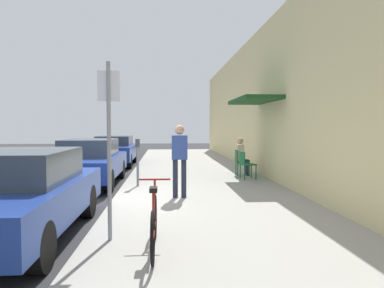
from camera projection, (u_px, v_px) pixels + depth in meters
The scene contains 13 objects.
ground_plane at pixel (113, 203), 8.40m from camera, with size 60.00×60.00×0.00m, color #2D2D30.
sidewalk_slab at pixel (201, 186), 10.55m from camera, with size 4.50×32.00×0.12m, color #9E9B93.
building_facade at pixel (282, 99), 10.62m from camera, with size 1.40×32.00×5.18m.
parked_car_0 at pixel (18, 194), 5.71m from camera, with size 1.80×4.40×1.40m.
parked_car_1 at pixel (89, 161), 11.08m from camera, with size 1.80×4.40×1.39m.
parked_car_2 at pixel (115, 150), 16.63m from camera, with size 1.80×4.40×1.35m.
parking_meter at pixel (138, 159), 10.11m from camera, with size 0.12×0.10×1.32m.
street_sign at pixel (109, 137), 5.25m from camera, with size 0.32×0.06×2.60m.
bicycle_0 at pixel (154, 224), 4.86m from camera, with size 0.46×1.71×0.90m.
cafe_chair_0 at pixel (246, 163), 11.46m from camera, with size 0.50×0.50×0.87m.
cafe_chair_1 at pixel (240, 161), 12.34m from camera, with size 0.46×0.46×0.87m.
seated_patron_1 at pixel (242, 155), 12.33m from camera, with size 0.44×0.37×1.29m.
pedestrian_standing at pixel (180, 155), 8.42m from camera, with size 0.36×0.22×1.70m.
Camera 1 is at (1.21, -8.44, 1.78)m, focal length 33.89 mm.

